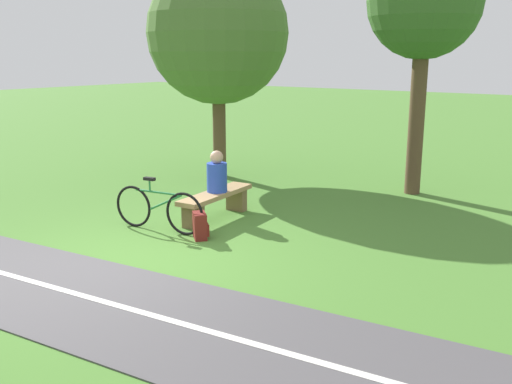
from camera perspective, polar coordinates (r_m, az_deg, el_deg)
ground_plane at (r=8.31m, az=-12.38°, el=-6.73°), size 80.00×80.00×0.00m
paved_path at (r=5.49m, az=10.96°, el=-17.71°), size 5.98×36.01×0.02m
path_centre_line at (r=5.49m, az=10.97°, el=-17.62°), size 3.57×31.82×0.00m
bench at (r=10.07m, az=-4.05°, el=-0.85°), size 1.82×0.57×0.49m
person_seated at (r=10.00m, az=-3.95°, el=1.79°), size 0.39×0.39×0.74m
bicycle at (r=9.49m, az=-9.78°, el=-1.67°), size 0.31×1.73×0.89m
backpack at (r=9.05m, az=-5.62°, el=-3.41°), size 0.37×0.38×0.42m
tree_near_bench at (r=13.45m, az=-3.85°, el=15.58°), size 3.23×3.23×4.95m
tree_by_path at (r=12.17m, az=16.53°, el=17.59°), size 2.25×2.25×4.99m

